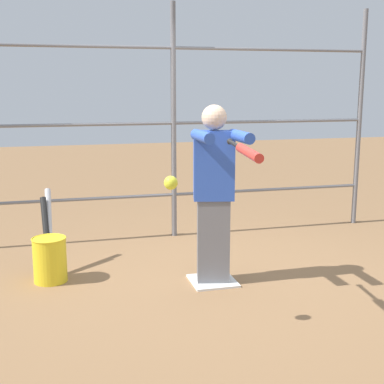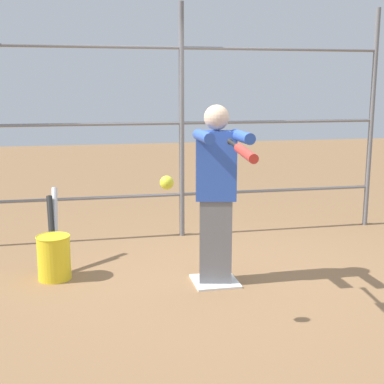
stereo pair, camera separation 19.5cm
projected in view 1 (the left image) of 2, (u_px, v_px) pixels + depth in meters
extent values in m
plane|color=olive|center=(213.00, 282.00, 4.87)|extent=(24.00, 24.00, 0.00)
cube|color=white|center=(213.00, 281.00, 4.87)|extent=(0.40, 0.40, 0.02)
cylinder|color=slate|center=(359.00, 120.00, 6.72)|extent=(0.06, 0.06, 2.67)
cylinder|color=slate|center=(174.00, 123.00, 6.13)|extent=(0.06, 0.06, 2.67)
cylinder|color=slate|center=(174.00, 195.00, 6.29)|extent=(4.79, 0.04, 0.04)
cylinder|color=slate|center=(174.00, 123.00, 6.13)|extent=(4.79, 0.04, 0.04)
cylinder|color=slate|center=(173.00, 48.00, 5.97)|extent=(4.79, 0.04, 0.04)
cube|color=slate|center=(213.00, 241.00, 4.80)|extent=(0.32, 0.24, 0.77)
cube|color=#2D51B7|center=(214.00, 165.00, 4.66)|extent=(0.39, 0.27, 0.60)
sphere|color=beige|center=(214.00, 117.00, 4.58)|extent=(0.22, 0.22, 0.22)
cylinder|color=#2D51B7|center=(241.00, 136.00, 4.41)|extent=(0.09, 0.43, 0.09)
cylinder|color=#2D51B7|center=(202.00, 137.00, 4.40)|extent=(0.09, 0.43, 0.09)
sphere|color=black|center=(230.00, 142.00, 4.21)|extent=(0.05, 0.05, 0.05)
cylinder|color=black|center=(235.00, 144.00, 4.05)|extent=(0.06, 0.33, 0.04)
cylinder|color=red|center=(249.00, 153.00, 3.66)|extent=(0.11, 0.49, 0.08)
sphere|color=yellow|center=(171.00, 183.00, 3.64)|extent=(0.10, 0.10, 0.10)
cylinder|color=yellow|center=(50.00, 260.00, 4.85)|extent=(0.30, 0.30, 0.41)
torus|color=yellow|center=(49.00, 238.00, 4.81)|extent=(0.31, 0.31, 0.01)
cylinder|color=#B2B2B7|center=(49.00, 231.00, 5.14)|extent=(0.06, 0.60, 0.74)
cylinder|color=black|center=(47.00, 235.00, 5.08)|extent=(0.10, 0.48, 0.68)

